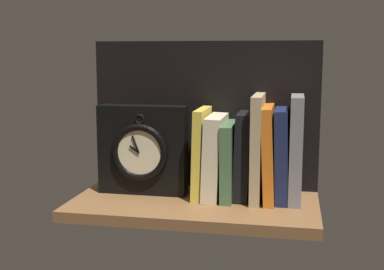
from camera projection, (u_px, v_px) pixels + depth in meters
The scene contains 11 objects.
ground_plane at pixel (194, 206), 120.45cm from camera, with size 57.65×29.02×2.50cm, color brown.
back_panel at pixel (205, 115), 130.77cm from camera, with size 57.65×1.20×37.39cm, color black.
book_yellow_seinlanguage at pixel (201, 152), 123.36cm from camera, with size 2.15×14.51×21.26cm, color gold.
book_cream_twain at pixel (215, 156), 122.85cm from camera, with size 3.85×15.43×19.63cm, color beige.
book_green_romantic at pixel (230, 160), 122.29cm from camera, with size 2.68×16.30×17.94cm, color #476B44.
book_black_skeptic at pixel (244, 156), 121.43cm from camera, with size 3.48×12.39×20.49cm, color black.
book_tan_shortstories at pixel (258, 147), 120.46cm from camera, with size 2.37×16.41×24.79cm, color tan.
book_orange_pandolfini at pixel (269, 153), 120.14cm from camera, with size 2.43×16.28×22.15cm, color orange.
book_navy_bierce at pixel (282, 155), 119.60cm from camera, with size 2.95×13.72×21.60cm, color #192147.
book_gray_chess at pixel (296, 149), 118.73cm from camera, with size 2.88×14.01×24.74cm, color gray.
framed_clock at pixel (142, 150), 125.01cm from camera, with size 21.81×6.36×21.81cm.
Camera 1 is at (22.47, -114.11, 34.27)cm, focal length 47.80 mm.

